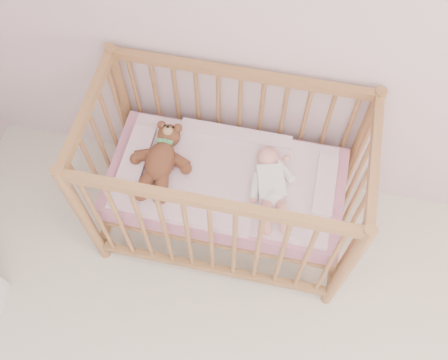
% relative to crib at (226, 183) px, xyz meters
% --- Properties ---
extents(wall_back, '(4.00, 0.02, 2.70)m').
position_rel_crib_xyz_m(wall_back, '(0.41, 0.40, 0.85)').
color(wall_back, beige).
rests_on(wall_back, floor).
extents(crib, '(1.36, 0.76, 1.00)m').
position_rel_crib_xyz_m(crib, '(0.00, 0.00, 0.00)').
color(crib, olive).
rests_on(crib, floor).
extents(mattress, '(1.22, 0.62, 0.13)m').
position_rel_crib_xyz_m(mattress, '(0.00, 0.00, -0.01)').
color(mattress, '#C47A96').
rests_on(mattress, crib).
extents(blanket, '(1.10, 0.58, 0.06)m').
position_rel_crib_xyz_m(blanket, '(0.00, 0.00, 0.06)').
color(blanket, '#F4A8C6').
rests_on(blanket, mattress).
extents(baby, '(0.36, 0.54, 0.12)m').
position_rel_crib_xyz_m(baby, '(0.23, -0.02, 0.14)').
color(baby, white).
rests_on(baby, blanket).
extents(teddy_bear, '(0.34, 0.48, 0.13)m').
position_rel_crib_xyz_m(teddy_bear, '(-0.34, -0.02, 0.15)').
color(teddy_bear, brown).
rests_on(teddy_bear, blanket).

